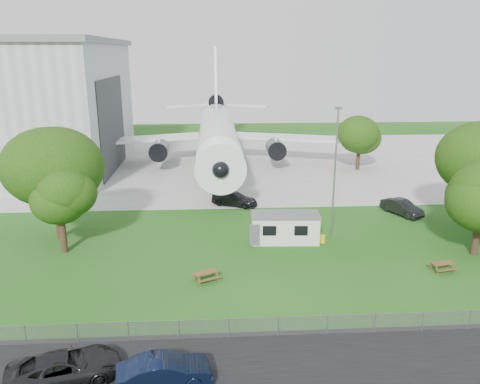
{
  "coord_description": "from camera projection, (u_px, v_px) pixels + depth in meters",
  "views": [
    {
      "loc": [
        -2.8,
        -34.18,
        16.64
      ],
      "look_at": [
        -0.28,
        8.0,
        4.0
      ],
      "focal_mm": 35.0,
      "sensor_mm": 36.0,
      "label": 1
    }
  ],
  "objects": [
    {
      "name": "car_centre_sedan",
      "position": [
        164.0,
        372.0,
        24.14
      ],
      "size": [
        5.1,
        2.5,
        1.61
      ],
      "primitive_type": "imported",
      "rotation": [
        0.0,
        0.0,
        1.74
      ],
      "color": "black",
      "rests_on": "ground"
    },
    {
      "name": "concrete_apron",
      "position": [
        230.0,
        162.0,
        73.95
      ],
      "size": [
        120.0,
        46.0,
        0.03
      ],
      "primitive_type": "cube",
      "color": "#B7B7B2",
      "rests_on": "ground"
    },
    {
      "name": "tree_west_big",
      "position": [
        52.0,
        169.0,
        41.74
      ],
      "size": [
        8.86,
        8.86,
        11.09
      ],
      "color": "#382619",
      "rests_on": "ground"
    },
    {
      "name": "fence",
      "position": [
        262.0,
        336.0,
        28.53
      ],
      "size": [
        58.0,
        0.04,
        1.3
      ],
      "primitive_type": "cube",
      "color": "gray",
      "rests_on": "ground"
    },
    {
      "name": "tree_far_apron",
      "position": [
        360.0,
        136.0,
        67.69
      ],
      "size": [
        6.01,
        6.01,
        8.04
      ],
      "color": "#382619",
      "rests_on": "ground"
    },
    {
      "name": "car_apron_van",
      "position": [
        234.0,
        199.0,
        52.77
      ],
      "size": [
        5.67,
        4.05,
        1.53
      ],
      "primitive_type": "imported",
      "rotation": [
        0.0,
        0.0,
        1.16
      ],
      "color": "black",
      "rests_on": "ground"
    },
    {
      "name": "airliner",
      "position": [
        218.0,
        131.0,
        70.28
      ],
      "size": [
        46.36,
        47.73,
        17.69
      ],
      "color": "white",
      "rests_on": "ground"
    },
    {
      "name": "tree_west_small",
      "position": [
        59.0,
        199.0,
        39.21
      ],
      "size": [
        5.96,
        5.96,
        7.81
      ],
      "color": "#382619",
      "rests_on": "ground"
    },
    {
      "name": "picnic_east",
      "position": [
        442.0,
        271.0,
        37.01
      ],
      "size": [
        2.05,
        1.81,
        0.76
      ],
      "primitive_type": null,
      "rotation": [
        0.0,
        0.0,
        0.19
      ],
      "color": "brown",
      "rests_on": "ground"
    },
    {
      "name": "picnic_west",
      "position": [
        206.0,
        281.0,
        35.45
      ],
      "size": [
        2.26,
        2.12,
        0.76
      ],
      "primitive_type": null,
      "rotation": [
        0.0,
        0.0,
        0.44
      ],
      "color": "brown",
      "rests_on": "ground"
    },
    {
      "name": "car_ne_sedan",
      "position": [
        402.0,
        207.0,
        49.78
      ],
      "size": [
        3.62,
        5.07,
        1.59
      ],
      "primitive_type": "imported",
      "rotation": [
        0.0,
        0.0,
        0.45
      ],
      "color": "black",
      "rests_on": "ground"
    },
    {
      "name": "ground",
      "position": [
        249.0,
        268.0,
        37.61
      ],
      "size": [
        160.0,
        160.0,
        0.0
      ],
      "primitive_type": "plane",
      "color": "#316723"
    },
    {
      "name": "site_cabin",
      "position": [
        285.0,
        228.0,
        42.62
      ],
      "size": [
        6.82,
        3.03,
        2.62
      ],
      "color": "silver",
      "rests_on": "ground"
    },
    {
      "name": "car_west_estate",
      "position": [
        64.0,
        368.0,
        24.43
      ],
      "size": [
        6.28,
        4.27,
        1.6
      ],
      "primitive_type": "imported",
      "rotation": [
        0.0,
        0.0,
        1.88
      ],
      "color": "black",
      "rests_on": "ground"
    },
    {
      "name": "lamp_mast",
      "position": [
        335.0,
        175.0,
        42.29
      ],
      "size": [
        0.16,
        0.16,
        12.0
      ],
      "primitive_type": "cylinder",
      "color": "slate",
      "rests_on": "ground"
    },
    {
      "name": "asphalt_strip",
      "position": [
        268.0,
        374.0,
        25.18
      ],
      "size": [
        120.0,
        8.0,
        0.02
      ],
      "primitive_type": "cube",
      "color": "black",
      "rests_on": "ground"
    }
  ]
}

